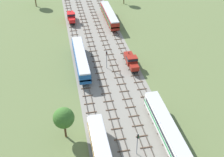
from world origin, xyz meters
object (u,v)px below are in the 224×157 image
(diesel_railcar_far_left_midfar, at_px, (81,58))
(signal_post_nearest, at_px, (137,141))
(signal_post_near, at_px, (107,57))
(passenger_coach_centre_near, at_px, (169,133))
(shunter_loco_centre_mid, at_px, (131,61))
(shunter_loco_far_left_farther, at_px, (71,16))
(diesel_railcar_centre_far, at_px, (109,15))

(diesel_railcar_far_left_midfar, height_order, signal_post_nearest, signal_post_nearest)
(diesel_railcar_far_left_midfar, relative_size, signal_post_near, 3.89)
(passenger_coach_centre_near, xyz_separation_m, shunter_loco_centre_mid, (0.00, 27.83, -0.60))
(signal_post_nearest, bearing_deg, signal_post_near, 90.00)
(shunter_loco_centre_mid, xyz_separation_m, shunter_loco_far_left_farther, (-13.16, 33.41, 0.00))
(signal_post_near, bearing_deg, shunter_loco_centre_mid, -6.43)
(passenger_coach_centre_near, distance_m, diesel_railcar_centre_far, 58.52)
(diesel_railcar_far_left_midfar, bearing_deg, passenger_coach_centre_near, -66.76)
(diesel_railcar_centre_far, height_order, signal_post_near, signal_post_near)
(passenger_coach_centre_near, bearing_deg, shunter_loco_centre_mid, 90.00)
(shunter_loco_far_left_farther, height_order, signal_post_near, signal_post_near)
(passenger_coach_centre_near, relative_size, diesel_railcar_centre_far, 1.07)
(shunter_loco_centre_mid, xyz_separation_m, signal_post_near, (-6.58, 0.74, 1.34))
(diesel_railcar_centre_far, bearing_deg, shunter_loco_far_left_farther, 168.34)
(shunter_loco_centre_mid, xyz_separation_m, diesel_railcar_far_left_midfar, (-13.16, 2.82, 0.59))
(diesel_railcar_far_left_midfar, distance_m, shunter_loco_far_left_farther, 30.59)
(shunter_loco_centre_mid, relative_size, signal_post_near, 1.61)
(shunter_loco_far_left_farther, relative_size, signal_post_near, 1.61)
(passenger_coach_centre_near, relative_size, shunter_loco_centre_mid, 2.60)
(diesel_railcar_centre_far, relative_size, shunter_loco_far_left_farther, 2.42)
(diesel_railcar_far_left_midfar, bearing_deg, shunter_loco_far_left_farther, 90.00)
(diesel_railcar_far_left_midfar, xyz_separation_m, signal_post_near, (6.58, -2.08, 0.75))
(shunter_loco_centre_mid, distance_m, diesel_railcar_far_left_midfar, 13.47)
(diesel_railcar_far_left_midfar, distance_m, signal_post_nearest, 32.93)
(diesel_railcar_centre_far, height_order, shunter_loco_far_left_farther, diesel_railcar_centre_far)
(signal_post_nearest, xyz_separation_m, signal_post_near, (0.00, 30.18, 0.07))
(signal_post_nearest, bearing_deg, shunter_loco_far_left_farther, 95.98)
(diesel_railcar_centre_far, xyz_separation_m, signal_post_nearest, (-6.58, -60.13, 0.68))
(shunter_loco_centre_mid, bearing_deg, passenger_coach_centre_near, -90.00)
(passenger_coach_centre_near, distance_m, diesel_railcar_far_left_midfar, 33.35)
(shunter_loco_centre_mid, relative_size, shunter_loco_far_left_farther, 1.00)
(shunter_loco_centre_mid, height_order, signal_post_nearest, signal_post_nearest)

